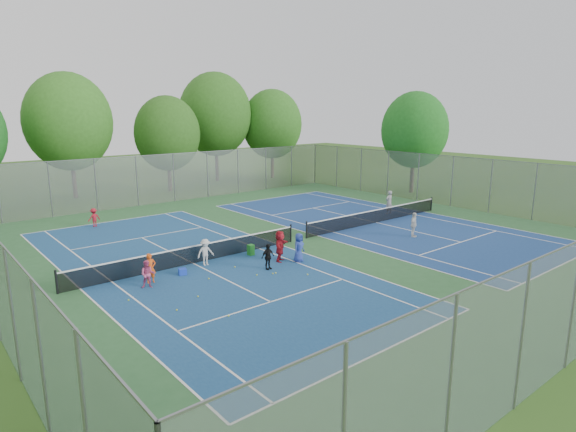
% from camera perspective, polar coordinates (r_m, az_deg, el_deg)
% --- Properties ---
extents(ground, '(120.00, 120.00, 0.00)m').
position_cam_1_polar(ground, '(28.56, 1.28, -2.88)').
color(ground, '#2D541A').
rests_on(ground, ground).
extents(court_pad, '(32.00, 32.00, 0.01)m').
position_cam_1_polar(court_pad, '(28.56, 1.28, -2.87)').
color(court_pad, '#2C5E31').
rests_on(court_pad, ground).
extents(court_left, '(10.97, 23.77, 0.01)m').
position_cam_1_polar(court_left, '(24.75, -11.16, -5.54)').
color(court_left, navy).
rests_on(court_left, court_pad).
extents(court_right, '(10.97, 23.77, 0.01)m').
position_cam_1_polar(court_right, '(33.41, 10.41, -0.78)').
color(court_right, navy).
rests_on(court_right, court_pad).
extents(net_left, '(12.87, 0.10, 0.91)m').
position_cam_1_polar(net_left, '(24.62, -11.20, -4.57)').
color(net_left, black).
rests_on(net_left, ground).
extents(net_right, '(12.87, 0.10, 0.91)m').
position_cam_1_polar(net_right, '(33.31, 10.44, -0.04)').
color(net_right, black).
rests_on(net_right, ground).
extents(fence_north, '(32.00, 0.10, 4.00)m').
position_cam_1_polar(fence_north, '(41.38, -13.36, 4.44)').
color(fence_north, gray).
rests_on(fence_north, ground).
extents(fence_east, '(0.10, 32.00, 4.00)m').
position_cam_1_polar(fence_east, '(40.26, 18.86, 3.89)').
color(fence_east, gray).
rests_on(fence_east, ground).
extents(tree_nl, '(7.20, 7.20, 10.69)m').
position_cam_1_polar(tree_nl, '(45.46, -24.58, 10.12)').
color(tree_nl, '#443326').
rests_on(tree_nl, ground).
extents(tree_nc, '(6.00, 6.00, 8.85)m').
position_cam_1_polar(tree_nc, '(46.42, -14.12, 9.46)').
color(tree_nc, '#443326').
rests_on(tree_nc, ground).
extents(tree_nr, '(7.60, 7.60, 11.42)m').
position_cam_1_polar(tree_nr, '(52.34, -8.62, 11.82)').
color(tree_nr, '#443326').
rests_on(tree_nr, ground).
extents(tree_ne, '(6.60, 6.60, 9.77)m').
position_cam_1_polar(tree_ne, '(54.09, -1.91, 10.83)').
color(tree_ne, '#443326').
rests_on(tree_ne, ground).
extents(tree_side_e, '(6.00, 6.00, 9.20)m').
position_cam_1_polar(tree_side_e, '(45.74, 14.77, 9.83)').
color(tree_side_e, '#443326').
rests_on(tree_side_e, ground).
extents(ball_crate, '(0.44, 0.44, 0.30)m').
position_cam_1_polar(ball_crate, '(23.23, -12.39, -6.46)').
color(ball_crate, blue).
rests_on(ball_crate, ground).
extents(ball_hopper, '(0.31, 0.31, 0.58)m').
position_cam_1_polar(ball_hopper, '(25.65, -4.43, -4.04)').
color(ball_hopper, '#258A26').
rests_on(ball_hopper, ground).
extents(student_a, '(0.53, 0.37, 1.37)m').
position_cam_1_polar(student_a, '(22.34, -16.00, -5.99)').
color(student_a, '#EA5516').
rests_on(student_a, ground).
extents(student_b, '(0.76, 0.71, 1.25)m').
position_cam_1_polar(student_b, '(21.80, -16.29, -6.64)').
color(student_b, '#CC4F80').
rests_on(student_b, ground).
extents(student_c, '(0.91, 0.57, 1.35)m').
position_cam_1_polar(student_c, '(24.23, -9.75, -4.25)').
color(student_c, silver).
rests_on(student_c, ground).
extents(student_d, '(0.76, 0.35, 1.28)m').
position_cam_1_polar(student_d, '(23.29, -2.40, -4.86)').
color(student_d, black).
rests_on(student_d, ground).
extents(student_e, '(0.85, 0.68, 1.51)m').
position_cam_1_polar(student_e, '(24.39, 1.29, -3.76)').
color(student_e, '#283F95').
rests_on(student_e, ground).
extents(student_f, '(1.49, 1.27, 1.61)m').
position_cam_1_polar(student_f, '(24.44, -0.96, -3.59)').
color(student_f, '#AE1823').
rests_on(student_f, ground).
extents(child_far_baseline, '(0.87, 0.59, 1.25)m').
position_cam_1_polar(child_far_baseline, '(34.10, -22.00, -0.18)').
color(child_far_baseline, '#A81824').
rests_on(child_far_baseline, ground).
extents(instructor, '(0.66, 0.47, 1.73)m').
position_cam_1_polar(instructor, '(36.36, 11.89, 1.61)').
color(instructor, gray).
rests_on(instructor, ground).
extents(teen_court_b, '(0.96, 0.65, 1.52)m').
position_cam_1_polar(teen_court_b, '(30.04, 14.67, -1.03)').
color(teen_court_b, silver).
rests_on(teen_court_b, ground).
extents(tennis_ball_0, '(0.07, 0.07, 0.07)m').
position_cam_1_polar(tennis_ball_0, '(22.77, -1.81, -6.87)').
color(tennis_ball_0, '#C9D331').
rests_on(tennis_ball_0, ground).
extents(tennis_ball_1, '(0.07, 0.07, 0.07)m').
position_cam_1_polar(tennis_ball_1, '(22.64, 2.33, -6.99)').
color(tennis_ball_1, yellow).
rests_on(tennis_ball_1, ground).
extents(tennis_ball_2, '(0.07, 0.07, 0.07)m').
position_cam_1_polar(tennis_ball_2, '(22.61, -3.72, -7.03)').
color(tennis_ball_2, '#BEDD33').
rests_on(tennis_ball_2, ground).
extents(tennis_ball_3, '(0.07, 0.07, 0.07)m').
position_cam_1_polar(tennis_ball_3, '(19.34, -13.05, -10.84)').
color(tennis_ball_3, '#CAD230').
rests_on(tennis_ball_3, ground).
extents(tennis_ball_4, '(0.07, 0.07, 0.07)m').
position_cam_1_polar(tennis_ball_4, '(20.45, -10.62, -9.40)').
color(tennis_ball_4, '#CED732').
rests_on(tennis_ball_4, ground).
extents(tennis_ball_5, '(0.07, 0.07, 0.07)m').
position_cam_1_polar(tennis_ball_5, '(22.40, -9.37, -7.37)').
color(tennis_ball_5, gold).
rests_on(tennis_ball_5, ground).
extents(tennis_ball_6, '(0.07, 0.07, 0.07)m').
position_cam_1_polar(tennis_ball_6, '(20.78, -18.38, -9.48)').
color(tennis_ball_6, '#BEDC33').
rests_on(tennis_ball_6, ground).
extents(tennis_ball_7, '(0.07, 0.07, 0.07)m').
position_cam_1_polar(tennis_ball_7, '(23.80, -6.32, -6.07)').
color(tennis_ball_7, yellow).
rests_on(tennis_ball_7, ground).
extents(tennis_ball_8, '(0.07, 0.07, 0.07)m').
position_cam_1_polar(tennis_ball_8, '(18.49, -7.06, -11.71)').
color(tennis_ball_8, '#DDEE37').
rests_on(tennis_ball_8, ground).
extents(tennis_ball_9, '(0.07, 0.07, 0.07)m').
position_cam_1_polar(tennis_ball_9, '(22.84, -1.47, -6.80)').
color(tennis_ball_9, yellow).
rests_on(tennis_ball_9, ground).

